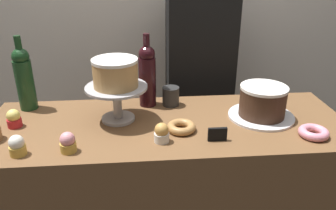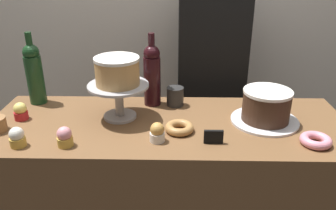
{
  "view_description": "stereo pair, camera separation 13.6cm",
  "coord_description": "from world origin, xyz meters",
  "px_view_note": "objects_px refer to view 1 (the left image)",
  "views": [
    {
      "loc": [
        -0.11,
        -1.24,
        1.58
      ],
      "look_at": [
        0.0,
        0.0,
        1.03
      ],
      "focal_mm": 36.54,
      "sensor_mm": 36.0,
      "label": 1
    },
    {
      "loc": [
        0.03,
        -1.24,
        1.58
      ],
      "look_at": [
        0.0,
        0.0,
        1.03
      ],
      "focal_mm": 36.54,
      "sensor_mm": 36.0,
      "label": 2
    }
  ],
  "objects_px": {
    "white_layer_cake": "(115,73)",
    "wine_bottle_dark_red": "(147,75)",
    "cake_stand_pedestal": "(117,97)",
    "wine_bottle_green": "(24,78)",
    "cupcake_vanilla": "(17,146)",
    "cupcake_lemon": "(14,119)",
    "donut_maple": "(181,127)",
    "donut_pink": "(314,132)",
    "barista_figure": "(198,94)",
    "cupcake_strawberry": "(68,143)",
    "price_sign_chalkboard": "(217,134)",
    "cupcake_caramel": "(162,133)",
    "chocolate_round_cake": "(263,101)",
    "coffee_cup_ceramic": "(171,96)"
  },
  "relations": [
    {
      "from": "white_layer_cake",
      "to": "wine_bottle_dark_red",
      "type": "height_order",
      "value": "wine_bottle_dark_red"
    },
    {
      "from": "cake_stand_pedestal",
      "to": "wine_bottle_green",
      "type": "distance_m",
      "value": 0.43
    },
    {
      "from": "cupcake_vanilla",
      "to": "cupcake_lemon",
      "type": "distance_m",
      "value": 0.23
    },
    {
      "from": "donut_maple",
      "to": "donut_pink",
      "type": "height_order",
      "value": "same"
    },
    {
      "from": "donut_maple",
      "to": "donut_pink",
      "type": "xyz_separation_m",
      "value": [
        0.49,
        -0.09,
        0.0
      ]
    },
    {
      "from": "wine_bottle_dark_red",
      "to": "wine_bottle_green",
      "type": "bearing_deg",
      "value": 179.34
    },
    {
      "from": "cupcake_vanilla",
      "to": "barista_figure",
      "type": "distance_m",
      "value": 1.07
    },
    {
      "from": "cupcake_strawberry",
      "to": "donut_maple",
      "type": "height_order",
      "value": "cupcake_strawberry"
    },
    {
      "from": "cupcake_lemon",
      "to": "price_sign_chalkboard",
      "type": "distance_m",
      "value": 0.8
    },
    {
      "from": "wine_bottle_dark_red",
      "to": "price_sign_chalkboard",
      "type": "height_order",
      "value": "wine_bottle_dark_red"
    },
    {
      "from": "wine_bottle_dark_red",
      "to": "cupcake_vanilla",
      "type": "bearing_deg",
      "value": -139.87
    },
    {
      "from": "wine_bottle_green",
      "to": "cupcake_caramel",
      "type": "xyz_separation_m",
      "value": [
        0.57,
        -0.34,
        -0.11
      ]
    },
    {
      "from": "donut_maple",
      "to": "cupcake_strawberry",
      "type": "bearing_deg",
      "value": -164.22
    },
    {
      "from": "chocolate_round_cake",
      "to": "price_sign_chalkboard",
      "type": "xyz_separation_m",
      "value": [
        -0.23,
        -0.18,
        -0.05
      ]
    },
    {
      "from": "wine_bottle_dark_red",
      "to": "cupcake_caramel",
      "type": "xyz_separation_m",
      "value": [
        0.04,
        -0.34,
        -0.11
      ]
    },
    {
      "from": "cake_stand_pedestal",
      "to": "chocolate_round_cake",
      "type": "relative_size",
      "value": 1.29
    },
    {
      "from": "cupcake_lemon",
      "to": "barista_figure",
      "type": "xyz_separation_m",
      "value": [
        0.83,
        0.53,
        -0.14
      ]
    },
    {
      "from": "chocolate_round_cake",
      "to": "coffee_cup_ceramic",
      "type": "distance_m",
      "value": 0.4
    },
    {
      "from": "cake_stand_pedestal",
      "to": "donut_maple",
      "type": "distance_m",
      "value": 0.29
    },
    {
      "from": "cupcake_lemon",
      "to": "coffee_cup_ceramic",
      "type": "relative_size",
      "value": 0.87
    },
    {
      "from": "cupcake_strawberry",
      "to": "donut_pink",
      "type": "xyz_separation_m",
      "value": [
        0.9,
        0.03,
        -0.02
      ]
    },
    {
      "from": "cupcake_lemon",
      "to": "donut_maple",
      "type": "bearing_deg",
      "value": -8.05
    },
    {
      "from": "cupcake_vanilla",
      "to": "cupcake_lemon",
      "type": "bearing_deg",
      "value": 109.93
    },
    {
      "from": "barista_figure",
      "to": "wine_bottle_green",
      "type": "bearing_deg",
      "value": -156.72
    },
    {
      "from": "coffee_cup_ceramic",
      "to": "cupcake_lemon",
      "type": "bearing_deg",
      "value": -166.08
    },
    {
      "from": "cupcake_lemon",
      "to": "barista_figure",
      "type": "bearing_deg",
      "value": 32.56
    },
    {
      "from": "cupcake_caramel",
      "to": "wine_bottle_dark_red",
      "type": "bearing_deg",
      "value": 96.58
    },
    {
      "from": "cupcake_lemon",
      "to": "wine_bottle_green",
      "type": "bearing_deg",
      "value": 87.75
    },
    {
      "from": "barista_figure",
      "to": "white_layer_cake",
      "type": "bearing_deg",
      "value": -130.19
    },
    {
      "from": "cupcake_caramel",
      "to": "donut_maple",
      "type": "xyz_separation_m",
      "value": [
        0.08,
        0.08,
        -0.02
      ]
    },
    {
      "from": "white_layer_cake",
      "to": "cupcake_caramel",
      "type": "height_order",
      "value": "white_layer_cake"
    },
    {
      "from": "cake_stand_pedestal",
      "to": "cupcake_strawberry",
      "type": "bearing_deg",
      "value": -124.34
    },
    {
      "from": "wine_bottle_green",
      "to": "chocolate_round_cake",
      "type": "bearing_deg",
      "value": -10.1
    },
    {
      "from": "wine_bottle_dark_red",
      "to": "barista_figure",
      "type": "bearing_deg",
      "value": 50.46
    },
    {
      "from": "white_layer_cake",
      "to": "wine_bottle_green",
      "type": "height_order",
      "value": "wine_bottle_green"
    },
    {
      "from": "cupcake_strawberry",
      "to": "donut_pink",
      "type": "bearing_deg",
      "value": 1.86
    },
    {
      "from": "cake_stand_pedestal",
      "to": "white_layer_cake",
      "type": "height_order",
      "value": "white_layer_cake"
    },
    {
      "from": "wine_bottle_dark_red",
      "to": "cupcake_caramel",
      "type": "bearing_deg",
      "value": -83.42
    },
    {
      "from": "donut_pink",
      "to": "price_sign_chalkboard",
      "type": "xyz_separation_m",
      "value": [
        -0.37,
        -0.0,
        0.01
      ]
    },
    {
      "from": "cupcake_vanilla",
      "to": "price_sign_chalkboard",
      "type": "distance_m",
      "value": 0.7
    },
    {
      "from": "white_layer_cake",
      "to": "wine_bottle_dark_red",
      "type": "bearing_deg",
      "value": 48.22
    },
    {
      "from": "wine_bottle_green",
      "to": "wine_bottle_dark_red",
      "type": "distance_m",
      "value": 0.53
    },
    {
      "from": "cupcake_vanilla",
      "to": "price_sign_chalkboard",
      "type": "height_order",
      "value": "cupcake_vanilla"
    },
    {
      "from": "cupcake_lemon",
      "to": "price_sign_chalkboard",
      "type": "xyz_separation_m",
      "value": [
        0.78,
        -0.18,
        -0.01
      ]
    },
    {
      "from": "cupcake_caramel",
      "to": "coffee_cup_ceramic",
      "type": "xyz_separation_m",
      "value": [
        0.06,
        0.33,
        0.01
      ]
    },
    {
      "from": "chocolate_round_cake",
      "to": "donut_maple",
      "type": "distance_m",
      "value": 0.37
    },
    {
      "from": "donut_pink",
      "to": "coffee_cup_ceramic",
      "type": "distance_m",
      "value": 0.61
    },
    {
      "from": "white_layer_cake",
      "to": "coffee_cup_ceramic",
      "type": "xyz_separation_m",
      "value": [
        0.23,
        0.13,
        -0.16
      ]
    },
    {
      "from": "cupcake_lemon",
      "to": "cake_stand_pedestal",
      "type": "bearing_deg",
      "value": 3.83
    },
    {
      "from": "cupcake_vanilla",
      "to": "donut_pink",
      "type": "height_order",
      "value": "cupcake_vanilla"
    }
  ]
}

